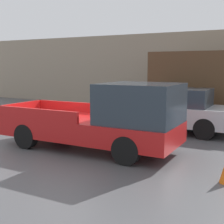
{
  "coord_description": "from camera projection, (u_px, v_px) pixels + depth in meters",
  "views": [
    {
      "loc": [
        5.87,
        -7.66,
        2.5
      ],
      "look_at": [
        1.15,
        1.14,
        1.01
      ],
      "focal_mm": 50.0,
      "sensor_mm": 36.0,
      "label": 1
    }
  ],
  "objects": [
    {
      "name": "car",
      "position": [
        171.0,
        109.0,
        11.92
      ],
      "size": [
        4.84,
        1.88,
        1.66
      ],
      "color": "#B7BABF",
      "rests_on": "ground"
    },
    {
      "name": "newspaper_box",
      "position": [
        218.0,
        102.0,
        16.73
      ],
      "size": [
        0.45,
        0.4,
        1.13
      ],
      "color": "gold",
      "rests_on": "ground"
    },
    {
      "name": "ground_plane",
      "position": [
        63.0,
        146.0,
        9.79
      ],
      "size": [
        60.0,
        60.0,
        0.0
      ],
      "primitive_type": "plane",
      "color": "#4C4C4F"
    },
    {
      "name": "building_wall",
      "position": [
        167.0,
        71.0,
        18.2
      ],
      "size": [
        28.0,
        0.15,
        4.39
      ],
      "color": "gray",
      "rests_on": "ground"
    },
    {
      "name": "pickup_truck",
      "position": [
        105.0,
        120.0,
        9.09
      ],
      "size": [
        5.46,
        2.01,
        2.03
      ],
      "color": "red",
      "rests_on": "ground"
    }
  ]
}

